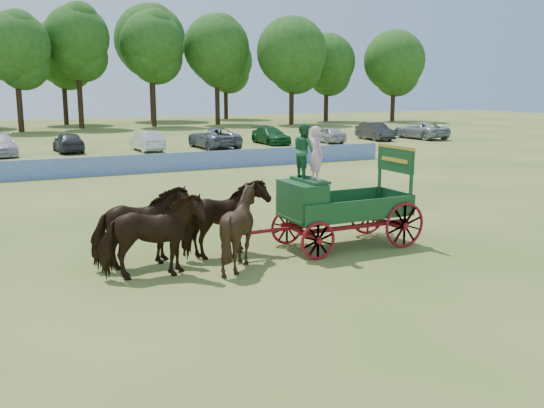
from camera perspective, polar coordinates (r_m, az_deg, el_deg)
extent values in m
plane|color=#A29349|center=(20.24, 11.50, -2.92)|extent=(160.00, 160.00, 0.00)
imported|color=black|center=(15.53, -11.24, -3.03)|extent=(2.68, 1.42, 2.18)
imported|color=black|center=(16.56, -12.22, -2.18)|extent=(2.69, 1.44, 2.18)
imported|color=black|center=(16.27, -3.05, -2.17)|extent=(2.21, 2.03, 2.18)
imported|color=black|center=(17.26, -4.47, -1.43)|extent=(2.78, 1.76, 2.18)
cube|color=maroon|center=(17.80, 2.82, -2.64)|extent=(0.12, 2.00, 0.12)
cube|color=maroon|center=(19.39, 10.62, -1.68)|extent=(0.12, 2.00, 0.12)
cube|color=maroon|center=(18.07, 7.84, -2.12)|extent=(3.80, 0.10, 0.12)
cube|color=maroon|center=(18.97, 6.00, -1.45)|extent=(3.80, 0.10, 0.12)
cube|color=maroon|center=(17.36, 0.21, -2.47)|extent=(2.80, 0.09, 0.09)
cube|color=#184A24|center=(18.46, 6.92, -0.93)|extent=(3.80, 1.80, 0.10)
cube|color=#184A24|center=(17.68, 8.48, -0.51)|extent=(3.80, 0.06, 0.55)
cube|color=#184A24|center=(19.13, 5.51, 0.44)|extent=(3.80, 0.06, 0.55)
cube|color=#184A24|center=(19.47, 11.60, 0.45)|extent=(0.06, 1.80, 0.55)
cube|color=#184A24|center=(17.60, 2.85, 0.37)|extent=(0.85, 1.70, 1.05)
cube|color=#184A24|center=(17.62, 3.58, 2.26)|extent=(0.55, 1.50, 0.08)
cube|color=#184A24|center=(17.46, 1.75, -0.38)|extent=(0.10, 1.60, 0.65)
cube|color=#184A24|center=(17.60, 2.26, -1.28)|extent=(0.55, 1.60, 0.06)
cube|color=#184A24|center=(18.70, 12.96, 1.98)|extent=(0.08, 0.08, 1.80)
cube|color=#184A24|center=(19.95, 10.09, 2.64)|extent=(0.08, 0.08, 1.80)
cube|color=#184A24|center=(19.24, 11.55, 4.09)|extent=(0.07, 1.75, 0.75)
cube|color=gold|center=(19.20, 11.60, 5.27)|extent=(0.08, 1.80, 0.09)
cube|color=gold|center=(19.21, 11.45, 4.08)|extent=(0.02, 1.30, 0.12)
torus|color=maroon|center=(17.01, 4.36, -3.48)|extent=(1.09, 0.09, 1.09)
torus|color=maroon|center=(18.63, 1.41, -2.17)|extent=(1.09, 0.09, 1.09)
torus|color=maroon|center=(18.63, 12.37, -1.95)|extent=(1.39, 0.09, 1.39)
torus|color=maroon|center=(20.12, 9.03, -0.87)|extent=(1.39, 0.09, 1.39)
imported|color=#E1ACC5|center=(17.21, 4.18, 4.77)|extent=(0.37, 0.56, 1.55)
imported|color=#256439|center=(17.82, 3.05, 5.06)|extent=(0.60, 0.77, 1.59)
cube|color=#2044B2|center=(35.57, -7.67, 4.04)|extent=(26.00, 0.08, 1.05)
imported|color=silver|center=(46.66, -24.22, 5.10)|extent=(2.18, 5.21, 1.50)
imported|color=#333338|center=(47.15, -18.62, 5.54)|extent=(1.94, 4.49, 1.51)
imported|color=silver|center=(46.51, -11.69, 5.79)|extent=(1.74, 4.48, 1.45)
imported|color=slate|center=(47.97, -5.51, 6.22)|extent=(2.86, 5.91, 1.62)
imported|color=#144C1E|center=(51.29, -0.13, 6.45)|extent=(2.00, 4.81, 1.39)
imported|color=#B2B2B7|center=(52.57, 5.36, 6.52)|extent=(1.94, 4.19, 1.39)
imported|color=#262628|center=(55.89, 9.67, 6.77)|extent=(2.21, 4.95, 1.58)
imported|color=#999EA5|center=(58.05, 13.77, 6.77)|extent=(2.91, 5.82, 1.58)
cylinder|color=#382314|center=(70.13, -22.64, 8.26)|extent=(0.60, 0.60, 4.85)
sphere|color=#194B14|center=(70.21, -23.04, 13.56)|extent=(7.15, 7.15, 7.15)
cylinder|color=#382314|center=(73.43, -17.58, 8.94)|extent=(0.60, 0.60, 5.50)
sphere|color=#194B14|center=(73.59, -17.93, 14.68)|extent=(7.28, 7.28, 7.28)
cylinder|color=#382314|center=(74.98, -11.09, 9.21)|extent=(0.60, 0.60, 5.33)
sphere|color=#194B14|center=(75.11, -11.30, 14.67)|extent=(7.41, 7.41, 7.41)
cylinder|color=#382314|center=(77.90, -5.16, 9.37)|extent=(0.60, 0.60, 5.17)
sphere|color=#194B14|center=(78.01, -5.25, 14.47)|extent=(8.22, 8.22, 8.22)
cylinder|color=#382314|center=(77.56, 1.84, 9.29)|extent=(0.60, 0.60, 4.87)
sphere|color=#194B14|center=(77.63, 1.87, 14.11)|extent=(8.79, 8.79, 8.79)
cylinder|color=#382314|center=(84.55, 5.11, 9.22)|extent=(0.60, 0.60, 4.35)
sphere|color=#194B14|center=(84.57, 5.18, 13.18)|extent=(7.71, 7.71, 7.71)
cylinder|color=#382314|center=(86.22, 11.29, 9.12)|extent=(0.60, 0.60, 4.45)
sphere|color=#194B14|center=(86.25, 11.44, 13.09)|extent=(8.29, 8.29, 8.29)
cylinder|color=#382314|center=(81.47, -18.87, 8.83)|extent=(0.60, 0.60, 4.97)
sphere|color=#194B14|center=(81.56, -19.17, 13.51)|extent=(7.81, 7.81, 7.81)
cylinder|color=#382314|center=(87.42, -11.22, 9.65)|extent=(0.60, 0.60, 5.99)
sphere|color=#194B14|center=(87.63, -11.42, 14.91)|extent=(9.77, 9.77, 9.77)
cylinder|color=#382314|center=(90.80, -4.36, 9.43)|extent=(0.60, 0.60, 4.58)
sphere|color=#194B14|center=(90.84, -4.42, 13.31)|extent=(7.91, 7.91, 7.91)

